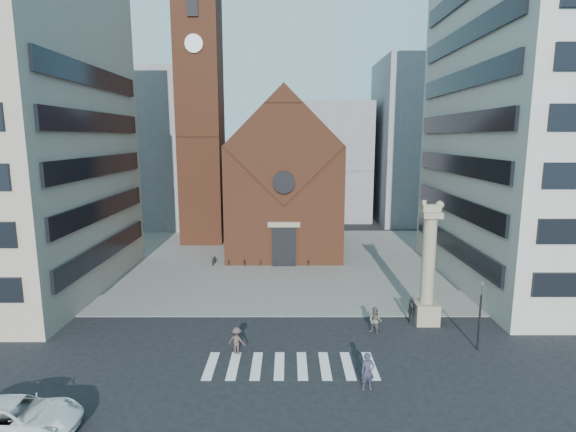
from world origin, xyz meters
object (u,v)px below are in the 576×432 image
object	(u,v)px
pedestrian_0	(368,372)
pedestrian_2	(411,310)
lion_column	(428,275)
scooter_0	(214,260)
traffic_light	(480,314)
white_car	(15,417)
pedestrian_1	(375,321)

from	to	relation	value
pedestrian_0	pedestrian_2	distance (m)	9.54
lion_column	scooter_0	distance (m)	22.63
traffic_light	white_car	xyz separation A→B (m)	(-23.52, -7.89, -1.52)
traffic_light	pedestrian_2	size ratio (longest dim) A/B	2.34
lion_column	traffic_light	world-z (taller)	lion_column
pedestrian_0	pedestrian_2	xyz separation A→B (m)	(4.52, 8.40, -0.06)
traffic_light	pedestrian_0	world-z (taller)	traffic_light
lion_column	pedestrian_0	size ratio (longest dim) A/B	4.44
pedestrian_1	scooter_0	distance (m)	21.03
pedestrian_0	pedestrian_2	size ratio (longest dim) A/B	1.06
pedestrian_2	traffic_light	bearing A→B (deg)	-139.87
traffic_light	pedestrian_1	bearing A→B (deg)	159.59
pedestrian_0	pedestrian_2	bearing A→B (deg)	54.12
pedestrian_2	white_car	bearing A→B (deg)	123.34
white_car	pedestrian_0	size ratio (longest dim) A/B	2.83
pedestrian_0	pedestrian_1	world-z (taller)	pedestrian_0
lion_column	pedestrian_2	world-z (taller)	lion_column
pedestrian_1	lion_column	bearing A→B (deg)	55.27
traffic_light	pedestrian_0	bearing A→B (deg)	-149.68
lion_column	pedestrian_1	world-z (taller)	lion_column
lion_column	pedestrian_1	size ratio (longest dim) A/B	4.77
traffic_light	pedestrian_2	distance (m)	5.18
pedestrian_1	traffic_light	bearing A→B (deg)	9.68
white_car	pedestrian_2	size ratio (longest dim) A/B	3.01
traffic_light	scooter_0	distance (m)	26.66
traffic_light	pedestrian_2	xyz separation A→B (m)	(-3.00, 4.00, -1.37)
white_car	scooter_0	xyz separation A→B (m)	(4.40, 26.39, -0.24)
lion_column	pedestrian_2	bearing A→B (deg)	180.00
pedestrian_0	white_car	bearing A→B (deg)	-175.28
traffic_light	pedestrian_0	xyz separation A→B (m)	(-7.52, -4.40, -1.31)
white_car	pedestrian_1	size ratio (longest dim) A/B	3.04
pedestrian_0	scooter_0	world-z (taller)	pedestrian_0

